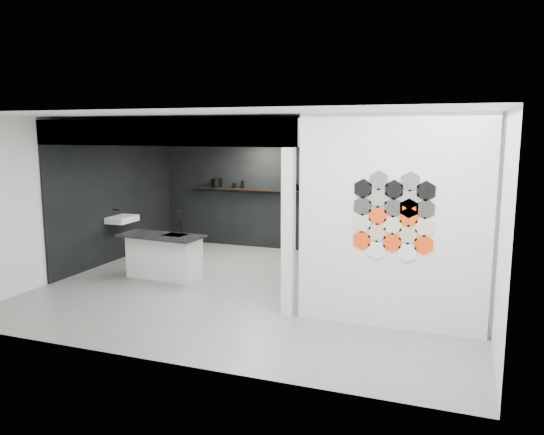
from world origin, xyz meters
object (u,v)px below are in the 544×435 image
at_px(partition_panel, 392,223).
at_px(kitchen_island, 164,255).
at_px(utensil_cup, 234,186).
at_px(glass_vase, 316,188).
at_px(stockpot, 217,183).
at_px(wall_basin, 122,219).
at_px(kettle, 294,187).
at_px(bottle_dark, 242,184).
at_px(glass_bowl, 316,189).

bearing_deg(partition_panel, kitchen_island, 165.76).
bearing_deg(utensil_cup, glass_vase, 0.00).
xyz_separation_m(kitchen_island, stockpot, (-0.35, 2.84, 1.01)).
bearing_deg(wall_basin, kettle, 35.48).
bearing_deg(kitchen_island, kettle, 66.88).
bearing_deg(kettle, utensil_cup, 174.91).
bearing_deg(wall_basin, partition_panel, -18.23).
distance_m(kettle, glass_vase, 0.49).
xyz_separation_m(wall_basin, stockpot, (1.06, 2.07, 0.57)).
relative_size(stockpot, bottle_dark, 1.43).
relative_size(partition_panel, bottle_dark, 16.96).
xyz_separation_m(partition_panel, glass_vase, (-2.08, 3.87, -0.01)).
xyz_separation_m(partition_panel, glass_bowl, (-2.08, 3.87, -0.03)).
relative_size(partition_panel, kettle, 15.35).
bearing_deg(utensil_cup, bottle_dark, 0.00).
height_order(glass_bowl, bottle_dark, bottle_dark).
xyz_separation_m(wall_basin, bottle_dark, (1.69, 2.07, 0.55)).
bearing_deg(utensil_cup, partition_panel, -44.23).
bearing_deg(glass_vase, stockpot, 180.00).
xyz_separation_m(stockpot, bottle_dark, (0.63, 0.00, -0.01)).
bearing_deg(glass_bowl, utensil_cup, 180.00).
height_order(glass_bowl, glass_vase, glass_vase).
xyz_separation_m(glass_vase, bottle_dark, (-1.70, 0.00, 0.02)).
bearing_deg(kettle, stockpot, 174.91).
xyz_separation_m(partition_panel, kitchen_island, (-4.05, 1.03, -1.00)).
height_order(glass_vase, bottle_dark, bottle_dark).
height_order(stockpot, utensil_cup, stockpot).
height_order(kitchen_island, bottle_dark, bottle_dark).
bearing_deg(partition_panel, stockpot, 138.71).
relative_size(kitchen_island, kettle, 8.40).
xyz_separation_m(kitchen_island, kettle, (1.49, 2.84, 0.99)).
distance_m(partition_panel, glass_vase, 4.39).
bearing_deg(wall_basin, glass_vase, 31.35).
relative_size(glass_vase, bottle_dark, 0.79).
distance_m(wall_basin, kitchen_island, 1.67).
xyz_separation_m(kitchen_island, glass_vase, (1.98, 2.84, 0.98)).
distance_m(kitchen_island, glass_bowl, 3.59).
bearing_deg(partition_panel, wall_basin, 161.77).
xyz_separation_m(kitchen_island, utensil_cup, (0.08, 2.84, 0.97)).
bearing_deg(stockpot, glass_vase, 0.00).
relative_size(partition_panel, stockpot, 11.88).
distance_m(partition_panel, kettle, 4.64).
bearing_deg(wall_basin, kitchen_island, -28.66).
relative_size(partition_panel, wall_basin, 4.67).
xyz_separation_m(wall_basin, kettle, (2.90, 2.07, 0.55)).
distance_m(stockpot, kettle, 1.83).
xyz_separation_m(wall_basin, glass_bowl, (3.39, 2.07, 0.52)).
xyz_separation_m(glass_vase, utensil_cup, (-1.90, 0.00, -0.02)).
height_order(partition_panel, wall_basin, partition_panel).
bearing_deg(glass_bowl, partition_panel, -61.77).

